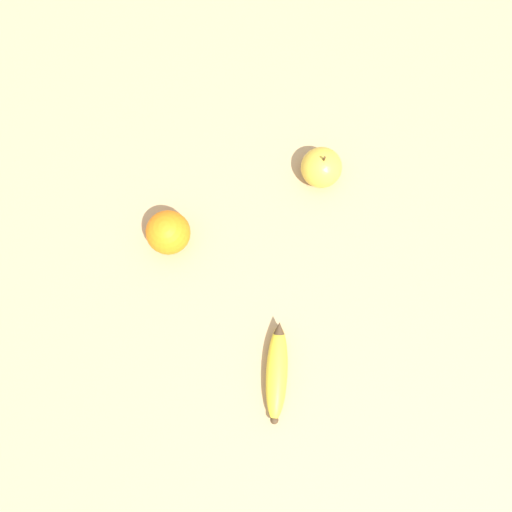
# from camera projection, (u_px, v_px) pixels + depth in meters

# --- Properties ---
(ground_plane) EXTENTS (3.00, 3.00, 0.00)m
(ground_plane) POSITION_uv_depth(u_px,v_px,m) (286.00, 285.00, 0.96)
(ground_plane) COLOR tan
(banana) EXTENTS (0.17, 0.11, 0.04)m
(banana) POSITION_uv_depth(u_px,v_px,m) (277.00, 372.00, 0.91)
(banana) COLOR yellow
(banana) RESTS_ON ground_plane
(orange) EXTENTS (0.08, 0.08, 0.08)m
(orange) POSITION_uv_depth(u_px,v_px,m) (168.00, 232.00, 0.94)
(orange) COLOR orange
(orange) RESTS_ON ground_plane
(apple) EXTENTS (0.08, 0.08, 0.09)m
(apple) POSITION_uv_depth(u_px,v_px,m) (321.00, 168.00, 0.97)
(apple) COLOR gold
(apple) RESTS_ON ground_plane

